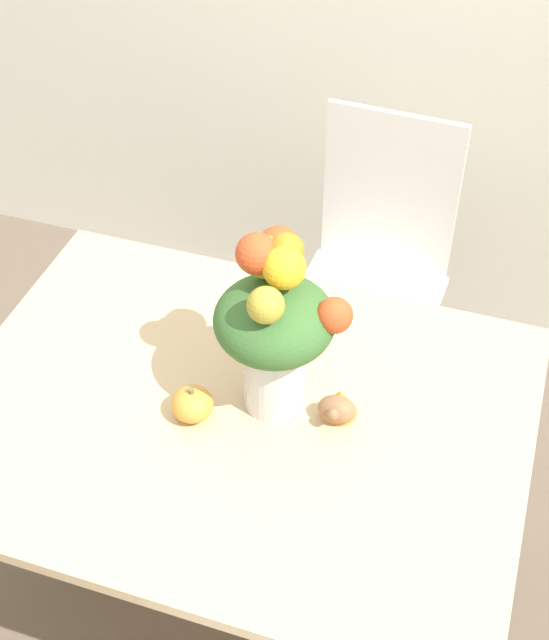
{
  "coord_description": "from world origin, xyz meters",
  "views": [
    {
      "loc": [
        0.48,
        -1.19,
        2.21
      ],
      "look_at": [
        0.07,
        0.05,
        0.99
      ],
      "focal_mm": 50.0,
      "sensor_mm": 36.0,
      "label": 1
    }
  ],
  "objects_px": {
    "pumpkin": "(192,404)",
    "dining_chair_near_window": "(372,276)",
    "flower_vase": "(275,324)",
    "turkey_figurine": "(338,405)"
  },
  "relations": [
    {
      "from": "pumpkin",
      "to": "dining_chair_near_window",
      "type": "height_order",
      "value": "dining_chair_near_window"
    },
    {
      "from": "flower_vase",
      "to": "turkey_figurine",
      "type": "xyz_separation_m",
      "value": [
        0.14,
        -0.0,
        -0.19
      ]
    },
    {
      "from": "turkey_figurine",
      "to": "dining_chair_near_window",
      "type": "distance_m",
      "value": 0.84
    },
    {
      "from": "flower_vase",
      "to": "dining_chair_near_window",
      "type": "distance_m",
      "value": 0.92
    },
    {
      "from": "dining_chair_near_window",
      "to": "flower_vase",
      "type": "bearing_deg",
      "value": -90.79
    },
    {
      "from": "dining_chair_near_window",
      "to": "pumpkin",
      "type": "bearing_deg",
      "value": -100.07
    },
    {
      "from": "flower_vase",
      "to": "turkey_figurine",
      "type": "distance_m",
      "value": 0.24
    },
    {
      "from": "flower_vase",
      "to": "turkey_figurine",
      "type": "bearing_deg",
      "value": -1.64
    },
    {
      "from": "flower_vase",
      "to": "pumpkin",
      "type": "distance_m",
      "value": 0.26
    },
    {
      "from": "pumpkin",
      "to": "turkey_figurine",
      "type": "bearing_deg",
      "value": 18.31
    }
  ]
}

